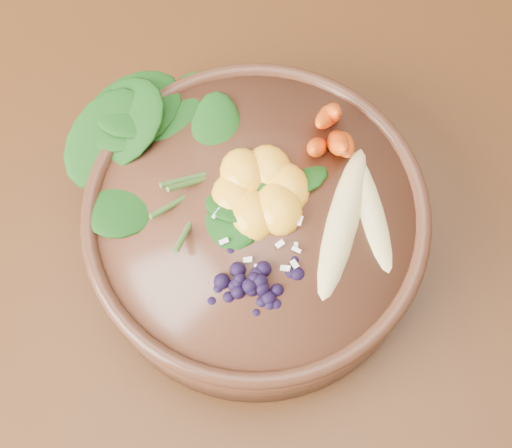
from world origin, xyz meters
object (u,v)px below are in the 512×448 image
at_px(carrot_cluster, 329,111).
at_px(blueberry_pile, 252,273).
at_px(dining_table, 342,158).
at_px(stoneware_bowl, 256,229).
at_px(banana_halves, 359,210).
at_px(mandarin_cluster, 261,184).
at_px(kale_heap, 210,130).

xyz_separation_m(carrot_cluster, blueberry_pile, (-0.09, -0.10, -0.02)).
distance_m(dining_table, stoneware_bowl, 0.20).
distance_m(banana_halves, blueberry_pile, 0.09).
distance_m(carrot_cluster, banana_halves, 0.08).
relative_size(stoneware_bowl, blueberry_pile, 2.16).
height_order(banana_halves, mandarin_cluster, mandarin_cluster).
distance_m(dining_table, blueberry_pile, 0.28).
height_order(dining_table, blueberry_pile, blueberry_pile).
xyz_separation_m(carrot_cluster, banana_halves, (0.00, -0.07, -0.02)).
xyz_separation_m(kale_heap, banana_halves, (0.09, -0.09, -0.01)).
bearing_deg(carrot_cluster, banana_halves, -66.94).
distance_m(stoneware_bowl, banana_halves, 0.09).
height_order(dining_table, stoneware_bowl, stoneware_bowl).
relative_size(dining_table, mandarin_cluster, 18.86).
bearing_deg(carrot_cluster, stoneware_bowl, -123.69).
height_order(carrot_cluster, banana_halves, carrot_cluster).
height_order(mandarin_cluster, blueberry_pile, blueberry_pile).
bearing_deg(mandarin_cluster, banana_halves, -30.43).
bearing_deg(stoneware_bowl, blueberry_pile, -107.82).
bearing_deg(blueberry_pile, mandarin_cluster, 70.05).
xyz_separation_m(kale_heap, mandarin_cluster, (0.03, -0.05, -0.01)).
bearing_deg(stoneware_bowl, kale_heap, 106.19).
height_order(stoneware_bowl, mandarin_cluster, mandarin_cluster).
xyz_separation_m(stoneware_bowl, mandarin_cluster, (0.01, 0.01, 0.05)).
bearing_deg(banana_halves, kale_heap, 156.45).
xyz_separation_m(dining_table, kale_heap, (-0.14, -0.04, 0.19)).
bearing_deg(carrot_cluster, kale_heap, -169.49).
bearing_deg(blueberry_pile, carrot_cluster, 49.77).
height_order(dining_table, carrot_cluster, carrot_cluster).
distance_m(stoneware_bowl, kale_heap, 0.09).
xyz_separation_m(dining_table, stoneware_bowl, (-0.12, -0.10, 0.13)).
bearing_deg(banana_halves, blueberry_pile, -141.51).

